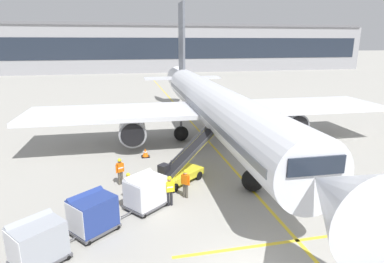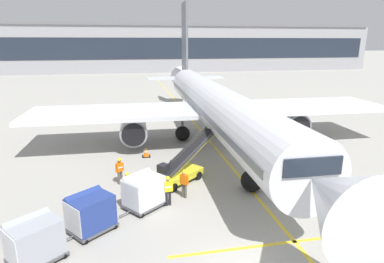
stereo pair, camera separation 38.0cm
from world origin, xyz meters
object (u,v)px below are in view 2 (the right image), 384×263
baggage_cart_third (34,239)px  ground_crew_wingwalker (120,169)px  parked_airplane (213,104)px  ground_crew_marshaller (168,189)px  ground_crew_by_carts (127,185)px  belt_loader (180,169)px  baggage_cart_second (90,212)px  baggage_cart_lead (143,191)px  safety_cone_engine_keepout (146,152)px  ground_crew_by_loader (184,182)px

baggage_cart_third → ground_crew_wingwalker: baggage_cart_third is taller
baggage_cart_third → parked_airplane: bearing=52.2°
parked_airplane → baggage_cart_third: bearing=-127.8°
parked_airplane → ground_crew_marshaller: bearing=-116.2°
ground_crew_by_carts → ground_crew_marshaller: size_ratio=1.00×
belt_loader → baggage_cart_second: (-5.11, -4.86, 0.14)m
parked_airplane → ground_crew_marshaller: (-5.43, -11.02, -2.46)m
ground_crew_wingwalker → baggage_cart_second: bearing=-103.9°
baggage_cart_third → ground_crew_marshaller: size_ratio=1.51×
parked_airplane → baggage_cart_second: bearing=-126.2°
parked_airplane → belt_loader: size_ratio=8.26×
baggage_cart_lead → ground_crew_marshaller: baggage_cart_lead is taller
parked_airplane → baggage_cart_second: 16.05m
ground_crew_by_carts → ground_crew_marshaller: 2.38m
belt_loader → baggage_cart_lead: 3.97m
ground_crew_wingwalker → baggage_cart_third: bearing=-115.1°
baggage_cart_third → ground_crew_marshaller: baggage_cart_third is taller
baggage_cart_lead → baggage_cart_second: 3.16m
belt_loader → safety_cone_engine_keepout: (-1.91, 5.11, -0.51)m
ground_crew_by_loader → parked_airplane: bearing=66.8°
baggage_cart_third → safety_cone_engine_keepout: size_ratio=3.66×
belt_loader → ground_crew_by_carts: 3.98m
baggage_cart_third → ground_crew_wingwalker: size_ratio=1.51×
baggage_cart_lead → ground_crew_by_loader: 2.48m
baggage_cart_lead → ground_crew_by_loader: baggage_cart_lead is taller
belt_loader → baggage_cart_third: bearing=-136.6°
ground_crew_by_loader → baggage_cart_second: bearing=-153.1°
safety_cone_engine_keepout → ground_crew_by_loader: bearing=-76.7°
ground_crew_by_loader → ground_crew_marshaller: (-1.03, -0.75, 0.00)m
parked_airplane → baggage_cart_lead: parked_airplane is taller
baggage_cart_third → belt_loader: bearing=43.4°
baggage_cart_second → safety_cone_engine_keepout: (3.21, 9.97, -0.65)m
belt_loader → ground_crew_marshaller: size_ratio=2.83×
ground_crew_marshaller → ground_crew_wingwalker: same height
baggage_cart_lead → baggage_cart_third: size_ratio=1.00×
baggage_cart_lead → baggage_cart_third: (-4.60, -3.67, 0.00)m
parked_airplane → ground_crew_marshaller: 12.53m
ground_crew_by_loader → ground_crew_by_carts: size_ratio=1.00×
baggage_cart_second → safety_cone_engine_keepout: size_ratio=3.66×
baggage_cart_second → ground_crew_wingwalker: 5.33m
baggage_cart_third → safety_cone_engine_keepout: (5.22, 11.83, -0.65)m
baggage_cart_second → belt_loader: bearing=43.5°
baggage_cart_third → ground_crew_by_loader: (6.98, 4.38, -0.00)m
ground_crew_wingwalker → ground_crew_marshaller: bearing=-52.0°
parked_airplane → ground_crew_by_loader: parked_airplane is taller
baggage_cart_third → ground_crew_by_carts: bearing=50.7°
parked_airplane → ground_crew_wingwalker: 11.38m
belt_loader → baggage_cart_second: size_ratio=1.88×
baggage_cart_second → safety_cone_engine_keepout: baggage_cart_second is taller
belt_loader → safety_cone_engine_keepout: belt_loader is taller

